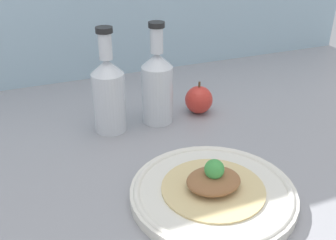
{
  "coord_description": "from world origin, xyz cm",
  "views": [
    {
      "loc": [
        -26.89,
        -64.94,
        45.44
      ],
      "look_at": [
        -0.09,
        0.8,
        8.65
      ],
      "focal_mm": 42.0,
      "sensor_mm": 36.0,
      "label": 1
    }
  ],
  "objects_px": {
    "cider_bottle_right": "(157,85)",
    "apple": "(199,100)",
    "plate": "(213,192)",
    "cider_bottle_left": "(109,92)",
    "plated_food": "(213,182)"
  },
  "relations": [
    {
      "from": "cider_bottle_right",
      "to": "apple",
      "type": "height_order",
      "value": "cider_bottle_right"
    },
    {
      "from": "plate",
      "to": "cider_bottle_left",
      "type": "bearing_deg",
      "value": 107.71
    },
    {
      "from": "plated_food",
      "to": "cider_bottle_right",
      "type": "xyz_separation_m",
      "value": [
        0.02,
        0.32,
        0.06
      ]
    },
    {
      "from": "plated_food",
      "to": "cider_bottle_left",
      "type": "height_order",
      "value": "cider_bottle_left"
    },
    {
      "from": "plate",
      "to": "cider_bottle_left",
      "type": "distance_m",
      "value": 0.35
    },
    {
      "from": "plated_food",
      "to": "cider_bottle_left",
      "type": "relative_size",
      "value": 0.76
    },
    {
      "from": "cider_bottle_left",
      "to": "cider_bottle_right",
      "type": "distance_m",
      "value": 0.12
    },
    {
      "from": "plated_food",
      "to": "cider_bottle_left",
      "type": "distance_m",
      "value": 0.34
    },
    {
      "from": "plated_food",
      "to": "apple",
      "type": "height_order",
      "value": "apple"
    },
    {
      "from": "plate",
      "to": "plated_food",
      "type": "distance_m",
      "value": 0.02
    },
    {
      "from": "cider_bottle_left",
      "to": "apple",
      "type": "height_order",
      "value": "cider_bottle_left"
    },
    {
      "from": "plate",
      "to": "plated_food",
      "type": "xyz_separation_m",
      "value": [
        0.0,
        0.0,
        0.02
      ]
    },
    {
      "from": "apple",
      "to": "cider_bottle_right",
      "type": "bearing_deg",
      "value": -177.62
    },
    {
      "from": "cider_bottle_left",
      "to": "cider_bottle_right",
      "type": "bearing_deg",
      "value": 0.0
    },
    {
      "from": "cider_bottle_right",
      "to": "plate",
      "type": "bearing_deg",
      "value": -92.89
    }
  ]
}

